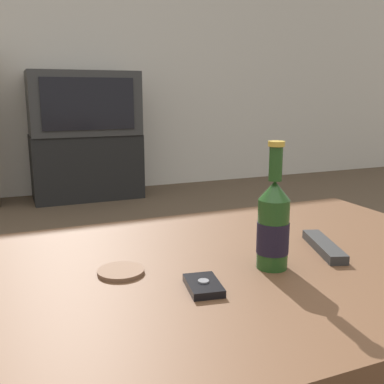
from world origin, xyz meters
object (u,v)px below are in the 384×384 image
object	(u,v)px
beer_bottle	(273,225)
remote_control	(324,246)
tv_stand	(87,166)
cell_phone	(203,285)
television	(84,103)

from	to	relation	value
beer_bottle	remote_control	bearing A→B (deg)	14.08
beer_bottle	remote_control	world-z (taller)	beer_bottle
tv_stand	beer_bottle	size ratio (longest dim) A/B	3.21
beer_bottle	cell_phone	world-z (taller)	beer_bottle
television	cell_phone	bearing A→B (deg)	-95.42
tv_stand	cell_phone	world-z (taller)	tv_stand
television	cell_phone	distance (m)	2.87
cell_phone	tv_stand	bearing A→B (deg)	93.91
beer_bottle	cell_phone	size ratio (longest dim) A/B	2.59
tv_stand	television	bearing A→B (deg)	-90.00
cell_phone	remote_control	world-z (taller)	remote_control
tv_stand	television	distance (m)	0.49
beer_bottle	remote_control	xyz separation A→B (m)	(0.16, 0.04, -0.08)
remote_control	beer_bottle	bearing A→B (deg)	-147.10
beer_bottle	cell_phone	distance (m)	0.19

